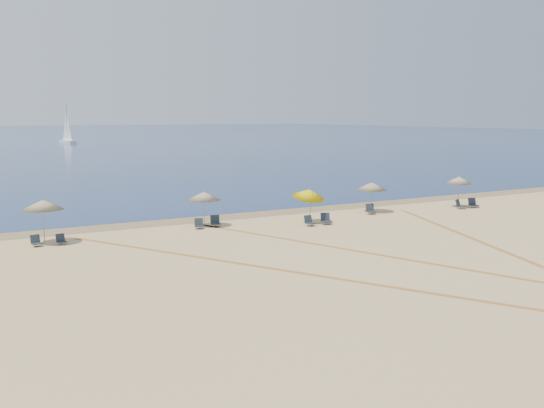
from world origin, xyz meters
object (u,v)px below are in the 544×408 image
(chair_3, at_px, (61,240))
(chair_9, at_px, (460,205))
(umbrella_5, at_px, (459,180))
(chair_2, at_px, (36,241))
(umbrella_2, at_px, (204,196))
(chair_6, at_px, (309,221))
(chair_5, at_px, (215,221))
(chair_7, at_px, (326,219))
(umbrella_3, at_px, (309,193))
(umbrella_1, at_px, (43,205))
(chair_4, at_px, (199,224))
(chair_8, at_px, (370,210))
(umbrella_4, at_px, (372,186))
(chair_10, at_px, (473,203))
(sailboat_1, at_px, (67,131))

(chair_3, height_order, chair_9, chair_9)
(umbrella_5, xyz_separation_m, chair_2, (-31.31, 0.75, -1.87))
(umbrella_2, height_order, chair_3, umbrella_2)
(chair_6, bearing_deg, chair_5, 150.81)
(umbrella_5, distance_m, chair_7, 13.56)
(umbrella_3, height_order, chair_5, umbrella_3)
(umbrella_1, height_order, chair_5, umbrella_1)
(chair_3, distance_m, chair_4, 8.69)
(umbrella_3, distance_m, chair_3, 16.07)
(umbrella_1, xyz_separation_m, chair_8, (22.68, -0.61, -1.88))
(umbrella_1, relative_size, chair_7, 2.90)
(chair_3, height_order, chair_6, chair_6)
(umbrella_4, relative_size, chair_7, 2.61)
(chair_2, relative_size, chair_3, 1.10)
(umbrella_5, relative_size, chair_7, 2.83)
(chair_9, relative_size, chair_10, 0.98)
(umbrella_5, bearing_deg, chair_3, 178.90)
(chair_3, bearing_deg, umbrella_2, 2.74)
(umbrella_4, distance_m, umbrella_5, 7.57)
(sailboat_1, bearing_deg, chair_8, -105.18)
(umbrella_5, height_order, chair_6, umbrella_5)
(umbrella_1, height_order, chair_3, umbrella_1)
(umbrella_3, relative_size, chair_9, 2.89)
(chair_4, relative_size, chair_10, 0.86)
(umbrella_2, bearing_deg, chair_6, -28.70)
(umbrella_1, xyz_separation_m, sailboat_1, (27.86, 129.78, 0.76))
(chair_5, bearing_deg, umbrella_2, 160.75)
(umbrella_3, bearing_deg, chair_4, 167.85)
(chair_2, height_order, chair_7, chair_7)
(umbrella_1, xyz_separation_m, chair_6, (16.11, -2.57, -1.91))
(chair_5, xyz_separation_m, sailboat_1, (17.17, 129.47, 2.65))
(umbrella_3, distance_m, chair_6, 2.07)
(umbrella_5, height_order, chair_9, umbrella_5)
(chair_3, bearing_deg, chair_10, -8.50)
(umbrella_3, height_order, umbrella_4, umbrella_3)
(umbrella_5, relative_size, chair_6, 3.64)
(umbrella_2, bearing_deg, umbrella_4, -2.51)
(chair_6, bearing_deg, chair_8, 15.37)
(umbrella_2, relative_size, chair_9, 2.66)
(umbrella_5, xyz_separation_m, chair_3, (-30.01, 0.58, -1.89))
(chair_3, relative_size, chair_6, 0.92)
(umbrella_1, distance_m, chair_4, 9.61)
(chair_2, bearing_deg, chair_6, -16.56)
(umbrella_5, bearing_deg, chair_2, 178.62)
(umbrella_5, xyz_separation_m, chair_7, (-13.38, -1.27, -1.82))
(umbrella_1, distance_m, umbrella_2, 10.11)
(chair_2, relative_size, chair_7, 0.78)
(chair_7, distance_m, chair_9, 12.92)
(chair_2, height_order, chair_8, chair_8)
(umbrella_1, relative_size, umbrella_5, 1.03)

